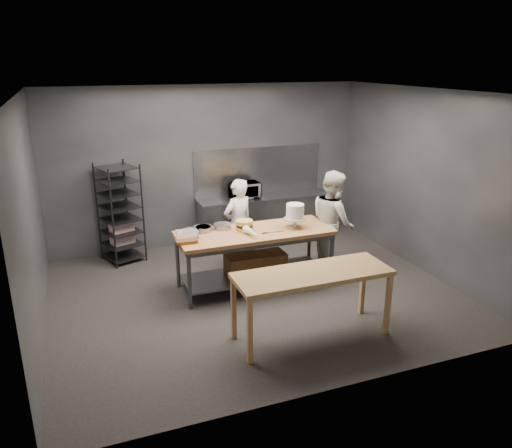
% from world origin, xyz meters
% --- Properties ---
extents(ground, '(6.00, 6.00, 0.00)m').
position_xyz_m(ground, '(0.00, 0.00, 0.00)').
color(ground, black).
rests_on(ground, ground).
extents(back_wall, '(6.00, 0.04, 3.00)m').
position_xyz_m(back_wall, '(0.00, 2.50, 1.50)').
color(back_wall, '#4C4F54').
rests_on(back_wall, ground).
extents(work_table, '(2.40, 0.90, 0.92)m').
position_xyz_m(work_table, '(0.09, 0.25, 0.57)').
color(work_table, olive).
rests_on(work_table, ground).
extents(near_counter, '(2.00, 0.70, 0.90)m').
position_xyz_m(near_counter, '(0.24, -1.40, 0.81)').
color(near_counter, olive).
rests_on(near_counter, ground).
extents(back_counter, '(2.60, 0.60, 0.90)m').
position_xyz_m(back_counter, '(1.00, 2.18, 0.45)').
color(back_counter, slate).
rests_on(back_counter, ground).
extents(splashback_panel, '(2.60, 0.02, 0.90)m').
position_xyz_m(splashback_panel, '(1.00, 2.48, 1.35)').
color(splashback_panel, slate).
rests_on(splashback_panel, back_counter).
extents(speed_rack, '(0.78, 0.81, 1.75)m').
position_xyz_m(speed_rack, '(-1.73, 2.10, 0.86)').
color(speed_rack, black).
rests_on(speed_rack, ground).
extents(chef_behind, '(0.67, 0.55, 1.57)m').
position_xyz_m(chef_behind, '(0.08, 1.03, 0.78)').
color(chef_behind, white).
rests_on(chef_behind, ground).
extents(chef_right, '(0.77, 0.93, 1.72)m').
position_xyz_m(chef_right, '(1.52, 0.38, 0.86)').
color(chef_right, silver).
rests_on(chef_right, ground).
extents(microwave, '(0.54, 0.37, 0.30)m').
position_xyz_m(microwave, '(0.61, 2.18, 1.05)').
color(microwave, black).
rests_on(microwave, back_counter).
extents(frosted_cake_stand, '(0.34, 0.34, 0.38)m').
position_xyz_m(frosted_cake_stand, '(0.73, 0.19, 1.16)').
color(frosted_cake_stand, '#ADA58B').
rests_on(frosted_cake_stand, work_table).
extents(layer_cake, '(0.26, 0.26, 0.16)m').
position_xyz_m(layer_cake, '(-0.05, 0.35, 1.00)').
color(layer_cake, '#EBBD4B').
rests_on(layer_cake, work_table).
extents(cake_pans, '(0.78, 0.35, 0.07)m').
position_xyz_m(cake_pans, '(-0.62, 0.52, 0.96)').
color(cake_pans, gray).
rests_on(cake_pans, work_table).
extents(piping_bag, '(0.18, 0.39, 0.12)m').
position_xyz_m(piping_bag, '(-0.04, 0.04, 0.98)').
color(piping_bag, silver).
rests_on(piping_bag, work_table).
extents(offset_spatula, '(0.37, 0.02, 0.02)m').
position_xyz_m(offset_spatula, '(0.28, 0.09, 0.93)').
color(offset_spatula, slate).
rests_on(offset_spatula, work_table).
extents(pastry_clamshells, '(0.37, 0.41, 0.11)m').
position_xyz_m(pastry_clamshells, '(-0.98, 0.23, 0.98)').
color(pastry_clamshells, '#90541C').
rests_on(pastry_clamshells, work_table).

